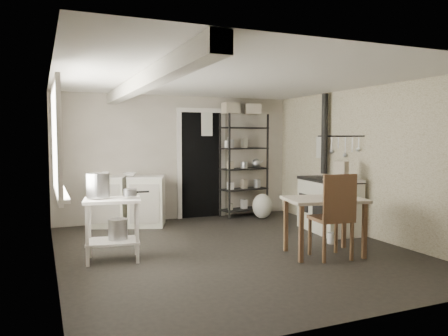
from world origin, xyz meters
name	(u,v)px	position (x,y,z in m)	size (l,w,h in m)	color
floor	(233,250)	(0.00, 0.00, 0.00)	(5.00, 5.00, 0.00)	black
ceiling	(233,79)	(0.00, 0.00, 2.30)	(5.00, 5.00, 0.00)	white
wall_back	(178,158)	(0.00, 2.50, 1.15)	(4.50, 0.02, 2.30)	#BAAF9E
wall_front	(357,184)	(0.00, -2.50, 1.15)	(4.50, 0.02, 2.30)	#BAAF9E
wall_left	(53,171)	(-2.25, 0.00, 1.15)	(0.02, 5.00, 2.30)	#BAAF9E
wall_right	(366,162)	(2.25, 0.00, 1.15)	(0.02, 5.00, 2.30)	#BAAF9E
window	(55,140)	(-2.22, 0.20, 1.50)	(0.12, 1.76, 1.28)	white
doorway	(202,165)	(0.45, 2.47, 1.00)	(0.96, 0.10, 2.08)	white
ceiling_beam	(143,83)	(-1.20, 0.00, 2.20)	(0.18, 5.00, 0.18)	white
wallpaper_panel	(365,162)	(2.24, 0.00, 1.15)	(0.01, 5.00, 2.30)	beige
utensil_rail	(338,136)	(2.19, 0.60, 1.55)	(0.06, 1.20, 0.44)	#B7B7B9
prep_table	(113,229)	(-1.58, 0.12, 0.40)	(0.68, 0.48, 0.78)	white
stockpot	(98,185)	(-1.74, 0.19, 0.94)	(0.28, 0.28, 0.30)	#B7B7B9
saucepan	(130,192)	(-1.37, 0.05, 0.85)	(0.16, 0.16, 0.09)	#B7B7B9
bucket	(118,229)	(-1.51, 0.13, 0.39)	(0.24, 0.24, 0.26)	#B7B7B9
base_cabinets	(128,199)	(-1.01, 2.18, 0.46)	(1.32, 0.56, 0.87)	silver
mixing_bowl	(130,171)	(-0.97, 2.18, 0.96)	(0.31, 0.31, 0.08)	white
counter_cup	(105,171)	(-1.39, 2.10, 0.97)	(0.12, 0.12, 0.10)	white
shelf_rack	(244,167)	(1.27, 2.31, 0.95)	(0.94, 0.36, 1.98)	black
shelf_jar	(228,145)	(0.92, 2.29, 1.38)	(0.09, 0.10, 0.21)	white
storage_box_a	(231,112)	(0.99, 2.32, 2.01)	(0.30, 0.26, 0.20)	beige
storage_box_b	(252,114)	(1.45, 2.30, 1.99)	(0.30, 0.28, 0.19)	beige
stove	(329,205)	(1.92, 0.46, 0.44)	(0.61, 1.10, 0.87)	silver
stovepipe	(325,134)	(2.13, 0.91, 1.59)	(0.10, 0.10, 1.33)	black
side_ledge	(343,209)	(1.90, 0.07, 0.43)	(0.58, 0.31, 0.89)	white
oats_box	(341,172)	(1.82, 0.03, 1.01)	(0.11, 0.19, 0.28)	beige
work_table	(324,226)	(1.00, -0.68, 0.38)	(0.98, 0.69, 0.75)	beige
table_cup	(340,193)	(1.21, -0.73, 0.81)	(0.10, 0.10, 0.10)	white
chair	(331,220)	(0.99, -0.84, 0.49)	(0.45, 0.47, 1.09)	brown
flour_sack	(262,206)	(1.46, 1.89, 0.24)	(0.39, 0.33, 0.47)	silver
floor_crock	(331,238)	(1.46, -0.22, 0.07)	(0.12, 0.12, 0.15)	white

